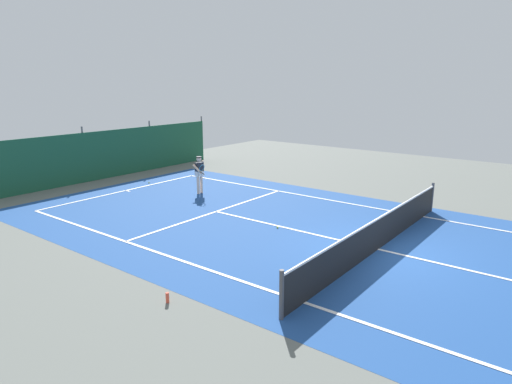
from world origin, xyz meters
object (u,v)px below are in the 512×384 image
object	(u,v)px
tennis_ball_midcourt	(278,227)
parked_car	(109,152)
tennis_player	(200,172)
tennis_ball_near_player	(149,183)
tennis_net	(379,233)
water_bottle	(167,298)

from	to	relation	value
tennis_ball_midcourt	parked_car	world-z (taller)	parked_car
tennis_player	parked_car	xyz separation A→B (m)	(1.36, 8.49, -0.12)
tennis_ball_near_player	tennis_player	bearing A→B (deg)	-89.08
tennis_ball_near_player	parked_car	bearing A→B (deg)	74.49
tennis_ball_midcourt	tennis_net	bearing A→B (deg)	-86.76
tennis_ball_near_player	parked_car	size ratio (longest dim) A/B	0.02
water_bottle	tennis_ball_near_player	bearing A→B (deg)	52.42
tennis_player	parked_car	size ratio (longest dim) A/B	0.38
parked_car	water_bottle	bearing A→B (deg)	61.31
tennis_player	parked_car	distance (m)	8.60
parked_car	water_bottle	xyz separation A→B (m)	(-8.99, -14.95, -0.72)
tennis_player	water_bottle	size ratio (longest dim) A/B	6.83
tennis_player	tennis_ball_near_player	bearing A→B (deg)	-90.09
tennis_net	tennis_ball_midcourt	world-z (taller)	tennis_net
tennis_ball_midcourt	water_bottle	world-z (taller)	water_bottle
tennis_ball_near_player	parked_car	xyz separation A→B (m)	(1.42, 5.11, 0.81)
tennis_ball_near_player	water_bottle	size ratio (longest dim) A/B	0.28
parked_car	tennis_ball_near_player	bearing A→B (deg)	76.83
tennis_net	water_bottle	world-z (taller)	tennis_net
tennis_player	water_bottle	xyz separation A→B (m)	(-7.62, -6.46, -0.84)
tennis_net	water_bottle	xyz separation A→B (m)	(-5.95, 2.42, -0.39)
tennis_ball_near_player	parked_car	world-z (taller)	parked_car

